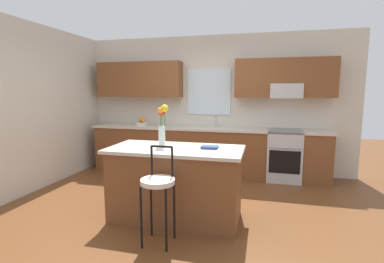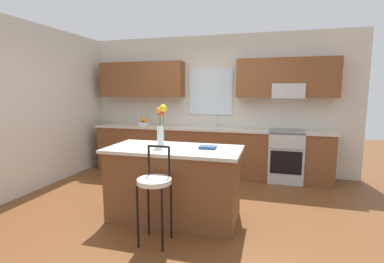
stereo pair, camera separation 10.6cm
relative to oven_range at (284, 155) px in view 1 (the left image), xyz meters
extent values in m
plane|color=brown|center=(-1.46, -1.68, -0.46)|extent=(14.00, 14.00, 0.00)
cube|color=beige|center=(-4.02, -1.38, 0.89)|extent=(0.12, 4.60, 2.70)
cube|color=beige|center=(-1.46, 0.38, 0.89)|extent=(5.60, 0.12, 2.70)
cube|color=brown|center=(-2.87, 0.15, 1.39)|extent=(1.76, 0.34, 0.70)
cube|color=brown|center=(-0.04, 0.15, 1.39)|extent=(1.76, 0.34, 0.70)
cube|color=silver|center=(-1.46, 0.31, 1.14)|extent=(0.87, 0.03, 0.90)
cube|color=#B7BABC|center=(0.00, 0.12, 1.16)|extent=(0.56, 0.36, 0.26)
cube|color=brown|center=(-1.46, 0.02, -0.02)|extent=(4.50, 0.60, 0.88)
cube|color=beige|center=(-1.46, 0.02, 0.44)|extent=(4.56, 0.64, 0.04)
cube|color=#B7BABC|center=(-1.29, 0.02, 0.39)|extent=(0.54, 0.38, 0.11)
cylinder|color=#B7BABC|center=(-1.29, 0.18, 0.57)|extent=(0.02, 0.02, 0.22)
cylinder|color=#B7BABC|center=(-1.29, 0.12, 0.68)|extent=(0.02, 0.12, 0.02)
cube|color=#B7BABC|center=(0.00, 0.00, 0.00)|extent=(0.60, 0.60, 0.92)
cube|color=black|center=(0.00, -0.29, -0.06)|extent=(0.52, 0.02, 0.40)
cylinder|color=#B7BABC|center=(0.00, -0.33, 0.20)|extent=(0.50, 0.02, 0.02)
cube|color=brown|center=(-1.43, -2.02, -0.02)|extent=(1.59, 0.73, 0.88)
cube|color=beige|center=(-1.43, -2.02, 0.44)|extent=(1.67, 0.81, 0.04)
cylinder|color=black|center=(-1.57, -2.78, -0.13)|extent=(0.02, 0.02, 0.66)
cylinder|color=black|center=(-1.30, -2.78, -0.13)|extent=(0.02, 0.02, 0.66)
cylinder|color=black|center=(-1.57, -2.51, -0.13)|extent=(0.02, 0.02, 0.66)
cylinder|color=black|center=(-1.30, -2.51, -0.13)|extent=(0.02, 0.02, 0.66)
cylinder|color=silver|center=(-1.43, -2.65, 0.23)|extent=(0.36, 0.36, 0.05)
cylinder|color=black|center=(-1.55, -2.51, 0.41)|extent=(0.02, 0.02, 0.32)
cylinder|color=black|center=(-1.31, -2.51, 0.41)|extent=(0.02, 0.02, 0.32)
cylinder|color=black|center=(-1.43, -2.51, 0.57)|extent=(0.23, 0.02, 0.02)
cylinder|color=silver|center=(-1.63, -1.96, 0.59)|extent=(0.09, 0.09, 0.26)
cylinder|color=#3D722D|center=(-1.58, -1.97, 0.74)|extent=(0.01, 0.01, 0.41)
sphere|color=yellow|center=(-1.58, -1.97, 0.95)|extent=(0.09, 0.09, 0.09)
cylinder|color=#3D722D|center=(-1.63, -1.94, 0.72)|extent=(0.01, 0.01, 0.35)
sphere|color=red|center=(-1.63, -1.94, 0.89)|extent=(0.10, 0.10, 0.10)
cylinder|color=#3D722D|center=(-1.64, -1.98, 0.73)|extent=(0.01, 0.01, 0.38)
sphere|color=orange|center=(-1.64, -1.98, 0.92)|extent=(0.07, 0.07, 0.07)
cube|color=navy|center=(-1.01, -1.96, 0.48)|extent=(0.20, 0.15, 0.03)
cylinder|color=silver|center=(-2.81, 0.02, 0.49)|extent=(0.24, 0.24, 0.06)
sphere|color=orange|center=(-2.75, 0.02, 0.56)|extent=(0.08, 0.08, 0.08)
sphere|color=orange|center=(-2.84, 0.07, 0.56)|extent=(0.08, 0.08, 0.08)
sphere|color=orange|center=(-2.81, 0.02, 0.59)|extent=(0.08, 0.08, 0.08)
camera|label=1|loc=(-0.39, -5.33, 1.16)|focal=26.61mm
camera|label=2|loc=(-0.28, -5.30, 1.16)|focal=26.61mm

